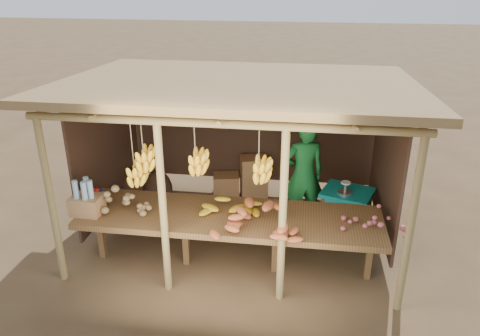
# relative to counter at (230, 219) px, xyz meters

# --- Properties ---
(ground) EXTENTS (60.00, 60.00, 0.00)m
(ground) POSITION_rel_counter_xyz_m (-0.00, 0.95, -0.74)
(ground) COLOR brown
(ground) RESTS_ON ground
(stall_structure) EXTENTS (4.70, 3.50, 2.43)m
(stall_structure) POSITION_rel_counter_xyz_m (-0.04, 0.93, 1.17)
(stall_structure) COLOR #99834F
(stall_structure) RESTS_ON ground
(counter) EXTENTS (3.90, 1.05, 0.80)m
(counter) POSITION_rel_counter_xyz_m (0.00, 0.00, 0.00)
(counter) COLOR brown
(counter) RESTS_ON ground
(potato_heap) EXTENTS (0.98, 0.75, 0.36)m
(potato_heap) POSITION_rel_counter_xyz_m (-1.47, 0.02, 0.24)
(potato_heap) COLOR #95794C
(potato_heap) RESTS_ON counter
(sweet_potato_heap) EXTENTS (1.09, 0.66, 0.36)m
(sweet_potato_heap) POSITION_rel_counter_xyz_m (0.42, -0.29, 0.24)
(sweet_potato_heap) COLOR #B4562E
(sweet_potato_heap) RESTS_ON counter
(onion_heap) EXTENTS (0.78, 0.51, 0.35)m
(onion_heap) POSITION_rel_counter_xyz_m (1.78, -0.09, 0.24)
(onion_heap) COLOR #A14E50
(onion_heap) RESTS_ON counter
(banana_pile) EXTENTS (0.77, 0.60, 0.35)m
(banana_pile) POSITION_rel_counter_xyz_m (0.01, 0.05, 0.24)
(banana_pile) COLOR yellow
(banana_pile) RESTS_ON counter
(tomato_basin) EXTENTS (0.38, 0.38, 0.20)m
(tomato_basin) POSITION_rel_counter_xyz_m (-1.90, 0.06, 0.14)
(tomato_basin) COLOR navy
(tomato_basin) RESTS_ON counter
(bottle_box) EXTENTS (0.39, 0.32, 0.48)m
(bottle_box) POSITION_rel_counter_xyz_m (-1.82, -0.21, 0.25)
(bottle_box) COLOR #A17448
(bottle_box) RESTS_ON counter
(vendor) EXTENTS (0.72, 0.58, 1.73)m
(vendor) POSITION_rel_counter_xyz_m (0.92, 1.25, 0.13)
(vendor) COLOR #17682B
(vendor) RESTS_ON ground
(tarp_crate) EXTENTS (0.88, 0.82, 0.85)m
(tarp_crate) POSITION_rel_counter_xyz_m (1.59, 1.22, -0.39)
(tarp_crate) COLOR brown
(tarp_crate) RESTS_ON ground
(carton_stack) EXTENTS (1.00, 0.43, 0.72)m
(carton_stack) POSITION_rel_counter_xyz_m (-0.09, 2.15, -0.42)
(carton_stack) COLOR #A17448
(carton_stack) RESTS_ON ground
(burlap_sacks) EXTENTS (0.94, 0.49, 0.67)m
(burlap_sacks) POSITION_rel_counter_xyz_m (-1.75, 1.71, -0.45)
(burlap_sacks) COLOR #412B1E
(burlap_sacks) RESTS_ON ground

